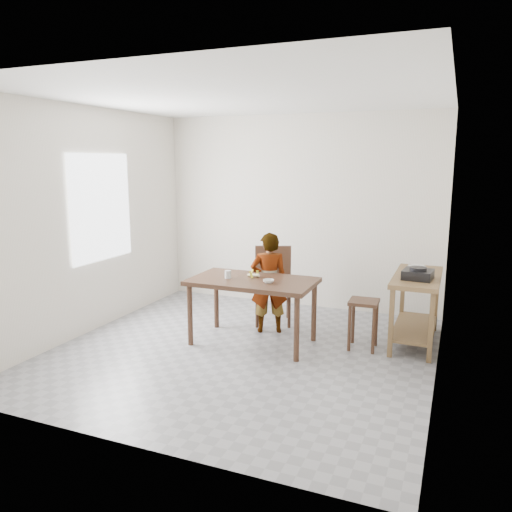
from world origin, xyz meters
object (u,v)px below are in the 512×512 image
at_px(dining_table, 253,311).
at_px(prep_counter, 415,309).
at_px(dining_chair, 273,286).
at_px(stool, 363,324).
at_px(child, 269,283).

distance_m(dining_table, prep_counter, 1.86).
bearing_deg(dining_chair, stool, -41.58).
bearing_deg(child, dining_chair, -102.55).
height_order(child, dining_chair, child).
xyz_separation_m(dining_chair, stool, (1.24, -0.47, -0.21)).
xyz_separation_m(child, dining_chair, (-0.07, 0.34, -0.13)).
bearing_deg(stool, dining_chair, 159.12).
distance_m(prep_counter, stool, 0.67).
bearing_deg(prep_counter, stool, -142.18).
bearing_deg(dining_table, dining_chair, 92.85).
xyz_separation_m(prep_counter, child, (-1.69, -0.27, 0.21)).
relative_size(dining_table, stool, 2.52).
xyz_separation_m(dining_table, dining_chair, (-0.04, 0.77, 0.11)).
distance_m(child, dining_chair, 0.37).
height_order(prep_counter, child, child).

